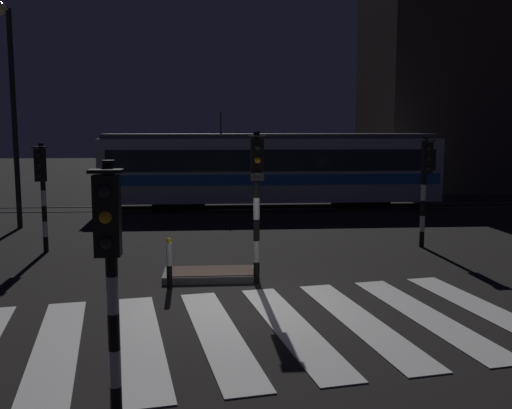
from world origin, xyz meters
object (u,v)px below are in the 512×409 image
object	(u,v)px
traffic_light_corner_far_right	(425,175)
traffic_light_median_centre	(257,185)
traffic_light_corner_far_left	(42,181)
street_lamp_trackside_left	(10,91)
traffic_light_kerb_mid_left	(110,255)
bollard_island_edge	(169,263)
tram	(271,168)

from	to	relation	value
traffic_light_corner_far_right	traffic_light_median_centre	world-z (taller)	traffic_light_median_centre
traffic_light_corner_far_left	street_lamp_trackside_left	distance (m)	5.24
traffic_light_kerb_mid_left	bollard_island_edge	bearing A→B (deg)	87.88
traffic_light_median_centre	bollard_island_edge	bearing A→B (deg)	-174.78
traffic_light_median_centre	traffic_light_kerb_mid_left	world-z (taller)	traffic_light_median_centre
traffic_light_corner_far_right	traffic_light_corner_far_left	distance (m)	10.81
traffic_light_corner_far_left	tram	size ratio (longest dim) A/B	0.21
traffic_light_corner_far_right	traffic_light_kerb_mid_left	bearing A→B (deg)	-127.25
traffic_light_kerb_mid_left	tram	world-z (taller)	tram
traffic_light_corner_far_right	tram	xyz separation A→B (m)	(-3.53, 8.95, -0.38)
bollard_island_edge	tram	bearing A→B (deg)	74.40
traffic_light_corner_far_left	traffic_light_median_centre	bearing A→B (deg)	-33.49
traffic_light_corner_far_right	traffic_light_corner_far_left	xyz separation A→B (m)	(-10.81, 0.16, -0.11)
traffic_light_corner_far_left	street_lamp_trackside_left	size ratio (longest dim) A/B	0.41
traffic_light_corner_far_right	street_lamp_trackside_left	size ratio (longest dim) A/B	0.43
street_lamp_trackside_left	tram	bearing A→B (deg)	27.23
traffic_light_corner_far_right	traffic_light_median_centre	size ratio (longest dim) A/B	0.95
bollard_island_edge	street_lamp_trackside_left	bearing A→B (deg)	126.15
traffic_light_corner_far_right	traffic_light_corner_far_left	size ratio (longest dim) A/B	1.05
bollard_island_edge	traffic_light_corner_far_right	bearing A→B (deg)	27.97
traffic_light_corner_far_left	tram	bearing A→B (deg)	50.36
traffic_light_corner_far_left	bollard_island_edge	size ratio (longest dim) A/B	2.76
tram	bollard_island_edge	xyz separation A→B (m)	(-3.55, -12.71, -1.19)
traffic_light_corner_far_right	traffic_light_corner_far_left	world-z (taller)	traffic_light_corner_far_right
traffic_light_kerb_mid_left	traffic_light_corner_far_left	world-z (taller)	traffic_light_kerb_mid_left
street_lamp_trackside_left	tram	size ratio (longest dim) A/B	0.51
traffic_light_median_centre	traffic_light_kerb_mid_left	distance (m)	6.38
traffic_light_corner_far_right	bollard_island_edge	size ratio (longest dim) A/B	2.91
traffic_light_median_centre	street_lamp_trackside_left	distance (m)	11.19
bollard_island_edge	traffic_light_corner_far_left	bearing A→B (deg)	133.65
tram	traffic_light_kerb_mid_left	bearing A→B (deg)	-101.48
tram	bollard_island_edge	size ratio (longest dim) A/B	13.28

